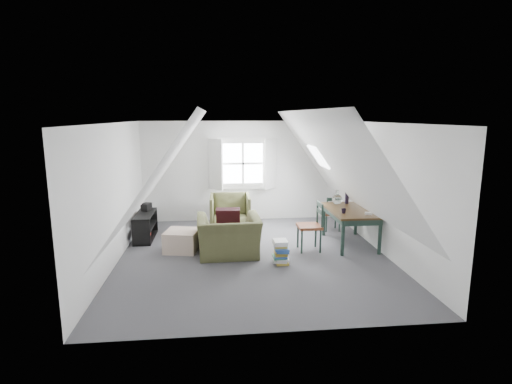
{
  "coord_description": "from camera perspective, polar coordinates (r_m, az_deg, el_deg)",
  "views": [
    {
      "loc": [
        -0.7,
        -7.2,
        2.62
      ],
      "look_at": [
        0.11,
        0.6,
        1.12
      ],
      "focal_mm": 28.0,
      "sensor_mm": 36.0,
      "label": 1
    }
  ],
  "objects": [
    {
      "name": "dining_chair_near",
      "position": [
        7.94,
        7.89,
        -4.75
      ],
      "size": [
        0.45,
        0.45,
        0.97
      ],
      "rotation": [
        0.0,
        0.0,
        -1.3
      ],
      "color": "brown",
      "rests_on": "floor"
    },
    {
      "name": "wall_right",
      "position": [
        8.0,
        17.76,
        0.43
      ],
      "size": [
        0.0,
        5.5,
        5.5
      ],
      "primitive_type": "plane",
      "rotation": [
        1.57,
        0.0,
        -1.57
      ],
      "color": "silver",
      "rests_on": "ground"
    },
    {
      "name": "demijohn",
      "position": [
        8.73,
        11.52,
        -0.99
      ],
      "size": [
        0.22,
        0.22,
        0.31
      ],
      "rotation": [
        0.0,
        0.0,
        0.21
      ],
      "color": "silver",
      "rests_on": "dining_table"
    },
    {
      "name": "throw_pillow",
      "position": [
        7.68,
        -3.99,
        -3.88
      ],
      "size": [
        0.47,
        0.29,
        0.47
      ],
      "primitive_type": "cube",
      "rotation": [
        0.31,
        0.0,
        -0.07
      ],
      "color": "#340E15",
      "rests_on": "armchair_near"
    },
    {
      "name": "ottoman",
      "position": [
        8.04,
        -10.53,
        -6.85
      ],
      "size": [
        0.73,
        0.73,
        0.41
      ],
      "primitive_type": "cube",
      "rotation": [
        0.0,
        0.0,
        -0.2
      ],
      "color": "#C2A691",
      "rests_on": "floor"
    },
    {
      "name": "wall_front",
      "position": [
        4.71,
        2.9,
        -6.15
      ],
      "size": [
        5.0,
        0.0,
        5.0
      ],
      "primitive_type": "plane",
      "rotation": [
        -1.57,
        0.0,
        0.0
      ],
      "color": "silver",
      "rests_on": "ground"
    },
    {
      "name": "wall_back",
      "position": [
        10.07,
        -1.9,
        2.99
      ],
      "size": [
        5.0,
        0.0,
        5.0
      ],
      "primitive_type": "plane",
      "rotation": [
        1.57,
        0.0,
        0.0
      ],
      "color": "silver",
      "rests_on": "ground"
    },
    {
      "name": "dining_table",
      "position": [
        8.41,
        13.35,
        -3.09
      ],
      "size": [
        0.89,
        1.48,
        0.74
      ],
      "rotation": [
        0.0,
        0.0,
        0.05
      ],
      "color": "#322211",
      "rests_on": "floor"
    },
    {
      "name": "wall_left",
      "position": [
        7.54,
        -19.63,
        -0.29
      ],
      "size": [
        0.0,
        5.5,
        5.5
      ],
      "primitive_type": "plane",
      "rotation": [
        1.57,
        0.0,
        1.57
      ],
      "color": "silver",
      "rests_on": "ground"
    },
    {
      "name": "slope_right",
      "position": [
        7.59,
        11.38,
        4.21
      ],
      "size": [
        3.19,
        5.5,
        4.48
      ],
      "primitive_type": "plane",
      "rotation": [
        0.0,
        -2.19,
        0.0
      ],
      "color": "white",
      "rests_on": "wall_right"
    },
    {
      "name": "armchair_near",
      "position": [
        7.74,
        -3.88,
        -9.0
      ],
      "size": [
        1.2,
        1.06,
        0.76
      ],
      "primitive_type": "imported",
      "rotation": [
        0.0,
        0.0,
        3.17
      ],
      "color": "#4B4D2C",
      "rests_on": "floor"
    },
    {
      "name": "ceiling",
      "position": [
        7.23,
        -0.39,
        9.86
      ],
      "size": [
        5.5,
        5.5,
        0.0
      ],
      "primitive_type": "plane",
      "rotation": [
        3.14,
        0.0,
        0.0
      ],
      "color": "white",
      "rests_on": "wall_back"
    },
    {
      "name": "cup",
      "position": [
        8.03,
        12.39,
        -2.98
      ],
      "size": [
        0.13,
        0.13,
        0.09
      ],
      "primitive_type": "imported",
      "rotation": [
        0.0,
        0.0,
        0.35
      ],
      "color": "black",
      "rests_on": "dining_table"
    },
    {
      "name": "magazine_stack",
      "position": [
        7.28,
        3.59,
        -8.53
      ],
      "size": [
        0.32,
        0.38,
        0.42
      ],
      "rotation": [
        0.0,
        0.0,
        0.34
      ],
      "color": "#B29933",
      "rests_on": "floor"
    },
    {
      "name": "floor",
      "position": [
        7.69,
        -0.36,
        -9.1
      ],
      "size": [
        5.5,
        5.5,
        0.0
      ],
      "primitive_type": "plane",
      "color": "#48484C",
      "rests_on": "ground"
    },
    {
      "name": "armchair_far",
      "position": [
        9.37,
        -3.68,
        -5.45
      ],
      "size": [
        0.93,
        0.96,
        0.85
      ],
      "primitive_type": "imported",
      "rotation": [
        0.0,
        0.0,
        -0.03
      ],
      "color": "#4B4D2C",
      "rests_on": "floor"
    },
    {
      "name": "electronics_box",
      "position": [
        9.14,
        -15.39,
        -2.11
      ],
      "size": [
        0.23,
        0.27,
        0.18
      ],
      "primitive_type": "cube",
      "rotation": [
        0.0,
        0.0,
        -0.34
      ],
      "color": "black",
      "rests_on": "media_shelf"
    },
    {
      "name": "dormer_window",
      "position": [
        9.97,
        -1.87,
        4.07
      ],
      "size": [
        1.71,
        0.35,
        1.3
      ],
      "color": "white",
      "rests_on": "wall_back"
    },
    {
      "name": "skylight",
      "position": [
        8.83,
        8.88,
        5.0
      ],
      "size": [
        0.35,
        0.75,
        0.47
      ],
      "primitive_type": "cube",
      "rotation": [
        0.0,
        0.95,
        0.0
      ],
      "color": "white",
      "rests_on": "slope_right"
    },
    {
      "name": "vase_twigs",
      "position": [
        8.9,
        12.87,
        -0.69
      ],
      "size": [
        0.08,
        0.09,
        0.66
      ],
      "rotation": [
        0.0,
        0.0,
        0.36
      ],
      "color": "black",
      "rests_on": "dining_table"
    },
    {
      "name": "slope_left",
      "position": [
        7.3,
        -12.61,
        3.9
      ],
      "size": [
        3.19,
        5.5,
        4.48
      ],
      "primitive_type": "plane",
      "rotation": [
        0.0,
        2.19,
        0.0
      ],
      "color": "white",
      "rests_on": "wall_left"
    },
    {
      "name": "media_shelf",
      "position": [
        8.95,
        -15.56,
        -4.92
      ],
      "size": [
        0.37,
        1.1,
        0.56
      ],
      "rotation": [
        0.0,
        0.0,
        -0.0
      ],
      "color": "black",
      "rests_on": "floor"
    },
    {
      "name": "dining_chair_far",
      "position": [
        9.38,
        10.77,
        -2.93
      ],
      "size": [
        0.38,
        0.38,
        0.81
      ],
      "rotation": [
        0.0,
        0.0,
        2.95
      ],
      "color": "brown",
      "rests_on": "floor"
    },
    {
      "name": "paper_box",
      "position": [
        8.04,
        15.78,
        -2.96
      ],
      "size": [
        0.15,
        0.12,
        0.04
      ],
      "primitive_type": "cube",
      "rotation": [
        0.0,
        0.0,
        -0.27
      ],
      "color": "white",
      "rests_on": "dining_table"
    }
  ]
}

